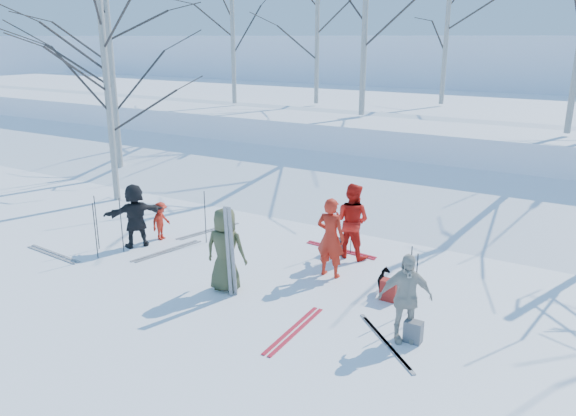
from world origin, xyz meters
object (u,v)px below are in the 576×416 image
Objects in this scene: dog at (384,283)px; skier_grey_west at (135,215)px; skier_red_seated at (161,221)px; skier_redor_behind at (352,221)px; backpack_red at (389,290)px; skier_cream_east at (405,298)px; skier_olive_center at (225,250)px; backpack_dark at (335,246)px; skier_red_north at (331,238)px; backpack_grey at (413,332)px.

skier_grey_west is at bearing -19.51° from dog.
skier_red_seated is 6.05m from dog.
skier_redor_behind reaches higher than backpack_red.
skier_red_seated is 0.62× the size of skier_grey_west.
skier_cream_east is at bearing -108.80° from skier_red_seated.
backpack_dark is at bearing -123.59° from skier_olive_center.
skier_red_seated is (-3.21, 1.52, -0.38)m from skier_olive_center.
skier_red_north is at bearing -145.19° from skier_olive_center.
skier_grey_west is 7.41m from backpack_grey.
skier_grey_west is (-4.80, -2.09, -0.10)m from skier_redor_behind.
skier_redor_behind is 5.24m from skier_grey_west.
backpack_red is 2.57m from backpack_dark.
dog is 1.52× the size of backpack_grey.
skier_olive_center is 3.34m from backpack_red.
dog is (1.41, -1.48, -0.64)m from skier_redor_behind.
skier_red_seated reaches higher than backpack_dark.
skier_grey_west reaches higher than backpack_dark.
skier_grey_west is (-0.18, -0.67, 0.30)m from skier_red_seated.
skier_red_seated is at bearing 167.80° from backpack_grey.
skier_cream_east is at bearing 141.82° from skier_red_north.
skier_olive_center is 3.78m from skier_cream_east.
backpack_red is (3.02, 1.25, -0.66)m from skier_olive_center.
backpack_dark is (4.23, 1.35, -0.29)m from skier_red_seated.
skier_redor_behind is at bearing 146.66° from skier_grey_west.
skier_red_seated is at bearing 177.53° from backpack_red.
skier_olive_center is 0.99× the size of skier_red_north.
skier_olive_center is 0.98× the size of skier_redor_behind.
backpack_red is at bearing -38.97° from backpack_dark.
skier_olive_center reaches higher than skier_cream_east.
backpack_grey is at bearing -108.29° from skier_red_seated.
backpack_red is (6.23, -0.27, -0.28)m from skier_red_seated.
backpack_dark is (1.02, 2.87, -0.67)m from skier_olive_center.
skier_redor_behind reaches higher than skier_red_seated.
skier_cream_east is 7.22m from skier_grey_west.
backpack_dark is (-2.00, 1.62, -0.01)m from backpack_red.
backpack_red is (1.61, -1.68, -0.68)m from skier_redor_behind.
skier_cream_east is 2.71× the size of dog.
skier_red_seated is at bearing 1.60° from skier_red_north.
skier_grey_west is 4.88m from backpack_dark.
skier_cream_east is (2.37, -2.99, -0.10)m from skier_redor_behind.
backpack_red reaches higher than backpack_dark.
backpack_grey is (3.95, -0.03, -0.68)m from skier_olive_center.
skier_olive_center is at bearing -157.53° from backpack_red.
backpack_grey is at bearing 133.76° from skier_redor_behind.
dog is at bearing -166.76° from skier_olive_center.
backpack_grey is (0.17, 0.03, -0.59)m from skier_cream_east.
skier_olive_center reaches higher than dog.
backpack_red is at bearing 126.76° from skier_grey_west.
skier_redor_behind is 4.44× the size of backpack_dark.
backpack_red is at bearing -98.57° from skier_red_seated.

